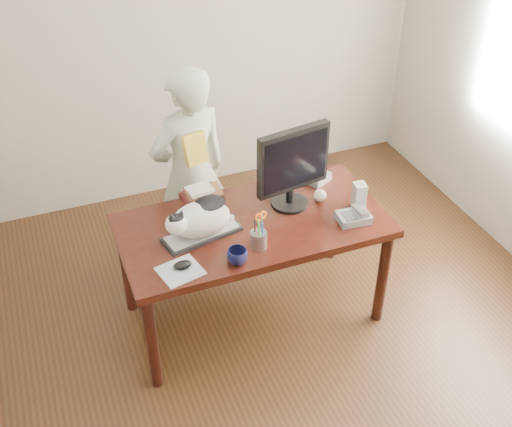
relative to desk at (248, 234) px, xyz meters
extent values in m
plane|color=black|center=(0.00, -0.68, -0.60)|extent=(4.50, 4.50, 0.00)
plane|color=beige|center=(0.00, 1.57, 0.75)|extent=(4.00, 0.00, 4.00)
cube|color=black|center=(0.00, -0.08, 0.12)|extent=(1.60, 0.80, 0.05)
cylinder|color=black|center=(-0.74, -0.42, -0.25)|extent=(0.07, 0.07, 0.70)
cylinder|color=black|center=(0.74, -0.42, -0.25)|extent=(0.07, 0.07, 0.70)
cylinder|color=black|center=(-0.74, 0.26, -0.25)|extent=(0.07, 0.07, 0.70)
cylinder|color=black|center=(0.74, 0.26, -0.25)|extent=(0.07, 0.07, 0.70)
cube|color=black|center=(0.00, 0.28, -0.20)|extent=(1.45, 0.03, 0.50)
cube|color=black|center=(-0.32, -0.09, 0.16)|extent=(0.48, 0.26, 0.02)
cube|color=#B6B5BB|center=(-0.32, -0.09, 0.17)|extent=(0.45, 0.22, 0.01)
ellipsoid|color=white|center=(-0.32, -0.09, 0.27)|extent=(0.38, 0.28, 0.21)
ellipsoid|color=white|center=(-0.48, -0.14, 0.31)|extent=(0.15, 0.14, 0.12)
ellipsoid|color=black|center=(-0.48, -0.14, 0.35)|extent=(0.10, 0.10, 0.04)
cone|color=black|center=(-0.50, -0.16, 0.38)|extent=(0.07, 0.07, 0.07)
cone|color=black|center=(-0.45, -0.15, 0.38)|extent=(0.07, 0.06, 0.07)
ellipsoid|color=black|center=(-0.26, -0.08, 0.36)|extent=(0.21, 0.18, 0.04)
cylinder|color=white|center=(-0.17, -0.01, 0.20)|extent=(0.12, 0.13, 0.05)
cylinder|color=black|center=(0.28, 0.01, 0.16)|extent=(0.26, 0.26, 0.02)
cylinder|color=black|center=(0.28, 0.01, 0.22)|extent=(0.05, 0.05, 0.10)
cube|color=black|center=(0.28, -0.01, 0.48)|extent=(0.47, 0.13, 0.40)
cube|color=black|center=(0.29, -0.03, 0.48)|extent=(0.42, 0.07, 0.34)
cylinder|color=#9B9BA0|center=(-0.05, -0.31, 0.20)|extent=(0.12, 0.12, 0.11)
cylinder|color=black|center=(-0.08, -0.30, 0.29)|extent=(0.02, 0.04, 0.16)
cylinder|color=blue|center=(-0.04, -0.32, 0.29)|extent=(0.02, 0.04, 0.16)
cylinder|color=maroon|center=(-0.06, -0.29, 0.29)|extent=(0.02, 0.04, 0.16)
cylinder|color=#17731D|center=(-0.06, -0.33, 0.29)|extent=(0.03, 0.03, 0.16)
cylinder|color=#B1B1B6|center=(-0.04, -0.31, 0.30)|extent=(0.02, 0.03, 0.12)
cylinder|color=#B1B1B6|center=(-0.04, -0.31, 0.30)|extent=(0.01, 0.03, 0.12)
torus|color=#FF650D|center=(-0.06, -0.31, 0.37)|extent=(0.05, 0.03, 0.05)
torus|color=#FF650D|center=(-0.03, -0.30, 0.37)|extent=(0.05, 0.03, 0.05)
cube|color=#B5BAC2|center=(-0.52, -0.34, 0.15)|extent=(0.26, 0.25, 0.01)
ellipsoid|color=black|center=(-0.50, -0.32, 0.17)|extent=(0.11, 0.09, 0.04)
imported|color=#0C0E33|center=(-0.21, -0.39, 0.19)|extent=(0.16, 0.16, 0.09)
cube|color=slate|center=(0.57, -0.28, 0.17)|extent=(0.20, 0.15, 0.05)
cube|color=#434346|center=(0.53, -0.29, 0.20)|extent=(0.08, 0.10, 0.01)
cube|color=#B1B1B6|center=(0.61, -0.27, 0.21)|extent=(0.06, 0.17, 0.06)
cube|color=#98989A|center=(0.67, -0.16, 0.23)|extent=(0.08, 0.09, 0.16)
sphere|color=silver|center=(0.47, -0.02, 0.19)|extent=(0.08, 0.08, 0.08)
cube|color=#501815|center=(-0.21, 0.26, 0.17)|extent=(0.26, 0.20, 0.04)
cube|color=#53341C|center=(-0.20, 0.25, 0.20)|extent=(0.23, 0.18, 0.03)
cube|color=white|center=(-0.22, 0.26, 0.23)|extent=(0.17, 0.14, 0.02)
cube|color=slate|center=(0.54, 0.22, 0.18)|extent=(0.23, 0.25, 0.06)
cube|color=#434346|center=(0.55, 0.19, 0.21)|extent=(0.14, 0.14, 0.01)
imported|color=silver|center=(-0.20, 0.55, 0.16)|extent=(0.63, 0.49, 1.52)
cube|color=gold|center=(-0.20, 0.38, 0.45)|extent=(0.16, 0.12, 0.20)
camera|label=1|loc=(-1.10, -2.92, 2.46)|focal=45.00mm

